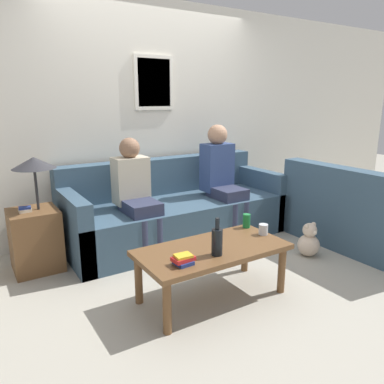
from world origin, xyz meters
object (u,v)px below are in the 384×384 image
at_px(person_right, 222,176).
at_px(drinking_glass, 263,229).
at_px(person_left, 136,192).
at_px(couch_main, 175,212).
at_px(teddy_bear, 309,241).
at_px(wine_bottle, 217,241).
at_px(couch_side, 364,217).
at_px(coffee_table, 212,254).

bearing_deg(person_right, drinking_glass, -109.46).
bearing_deg(person_left, person_right, -0.11).
height_order(couch_main, drinking_glass, couch_main).
bearing_deg(person_left, drinking_glass, -59.80).
relative_size(couch_main, teddy_bear, 7.14).
bearing_deg(couch_main, teddy_bear, -52.86).
bearing_deg(wine_bottle, drinking_glass, 13.26).
bearing_deg(person_left, wine_bottle, -86.47).
relative_size(couch_side, wine_bottle, 5.51).
height_order(wine_bottle, person_left, person_left).
relative_size(wine_bottle, person_right, 0.23).
xyz_separation_m(drinking_glass, person_left, (-0.65, 1.12, 0.17)).
xyz_separation_m(coffee_table, person_right, (0.92, 1.12, 0.32)).
bearing_deg(person_left, coffee_table, -83.31).
bearing_deg(teddy_bear, person_left, 145.40).
distance_m(coffee_table, teddy_bear, 1.31).
distance_m(coffee_table, wine_bottle, 0.22).
relative_size(coffee_table, wine_bottle, 4.14).
distance_m(couch_side, drinking_glass, 1.49).
xyz_separation_m(couch_main, person_right, (0.51, -0.18, 0.39)).
bearing_deg(drinking_glass, coffee_table, -179.61).
distance_m(couch_main, wine_bottle, 1.52).
bearing_deg(wine_bottle, teddy_bear, 11.94).
height_order(couch_main, coffee_table, couch_main).
bearing_deg(wine_bottle, person_right, 52.28).
bearing_deg(coffee_table, teddy_bear, 6.69).
bearing_deg(coffee_table, drinking_glass, 0.39).
distance_m(person_left, person_right, 1.05).
distance_m(couch_side, coffee_table, 2.00).
bearing_deg(drinking_glass, couch_side, 1.72).
relative_size(couch_main, drinking_glass, 27.35).
relative_size(couch_side, person_left, 1.34).
bearing_deg(coffee_table, couch_side, 1.37).
xyz_separation_m(couch_side, person_left, (-2.14, 1.08, 0.33)).
distance_m(coffee_table, person_left, 1.17).
height_order(couch_side, drinking_glass, couch_side).
relative_size(drinking_glass, person_left, 0.08).
bearing_deg(person_right, couch_side, -44.73).
xyz_separation_m(couch_main, teddy_bear, (0.87, -1.15, -0.15)).
distance_m(couch_main, teddy_bear, 1.45).
relative_size(person_left, teddy_bear, 3.39).
xyz_separation_m(person_left, person_right, (1.05, -0.00, 0.05)).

